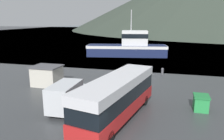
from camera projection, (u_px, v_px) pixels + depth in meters
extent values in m
plane|color=slate|center=(168.00, 31.00, 145.65)|extent=(240.00, 240.00, 0.00)
cube|color=red|center=(117.00, 107.00, 17.55)|extent=(4.57, 10.74, 1.04)
cube|color=black|center=(118.00, 94.00, 17.30)|extent=(4.48, 10.53, 1.19)
cube|color=silver|center=(118.00, 82.00, 17.08)|extent=(4.57, 10.74, 0.74)
cube|color=black|center=(140.00, 80.00, 21.91)|extent=(2.21, 0.50, 1.60)
cylinder|color=black|center=(123.00, 97.00, 21.34)|extent=(0.47, 0.94, 0.90)
cylinder|color=black|center=(145.00, 100.00, 20.37)|extent=(0.47, 0.94, 0.90)
cylinder|color=black|center=(80.00, 130.00, 14.97)|extent=(0.47, 0.94, 0.90)
cylinder|color=black|center=(109.00, 137.00, 13.99)|extent=(0.47, 0.94, 0.90)
cube|color=silver|center=(65.00, 96.00, 18.65)|extent=(2.05, 3.84, 2.15)
cube|color=silver|center=(77.00, 91.00, 21.32)|extent=(1.99, 1.68, 1.18)
cube|color=black|center=(74.00, 84.00, 20.35)|extent=(1.65, 0.11, 0.75)
cylinder|color=black|center=(68.00, 97.00, 21.44)|extent=(0.24, 0.71, 0.70)
cylinder|color=black|center=(85.00, 99.00, 21.06)|extent=(0.24, 0.71, 0.70)
cylinder|color=black|center=(52.00, 111.00, 18.26)|extent=(0.24, 0.71, 0.70)
cylinder|color=black|center=(71.00, 113.00, 17.88)|extent=(0.24, 0.71, 0.70)
cube|color=#19234C|center=(127.00, 51.00, 47.33)|extent=(17.34, 7.40, 2.37)
cube|color=white|center=(127.00, 46.00, 47.13)|extent=(17.51, 7.48, 0.59)
cube|color=white|center=(135.00, 38.00, 46.57)|extent=(5.85, 4.04, 3.10)
cube|color=black|center=(135.00, 36.00, 46.47)|extent=(5.97, 4.14, 0.93)
cylinder|color=#B2B2B7|center=(131.00, 20.00, 45.80)|extent=(0.20, 0.20, 4.28)
cube|color=green|center=(201.00, 104.00, 19.11)|extent=(1.18, 1.39, 1.25)
cube|color=#227D3C|center=(202.00, 96.00, 18.95)|extent=(1.30, 1.53, 0.14)
cube|color=beige|center=(47.00, 76.00, 26.31)|extent=(3.06, 2.59, 2.27)
cube|color=#4C4C51|center=(46.00, 66.00, 26.04)|extent=(3.36, 2.85, 0.12)
cylinder|color=#4C4C51|center=(162.00, 72.00, 31.51)|extent=(0.35, 0.35, 0.70)
sphere|color=#4C4C51|center=(162.00, 69.00, 31.41)|extent=(0.40, 0.40, 0.40)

